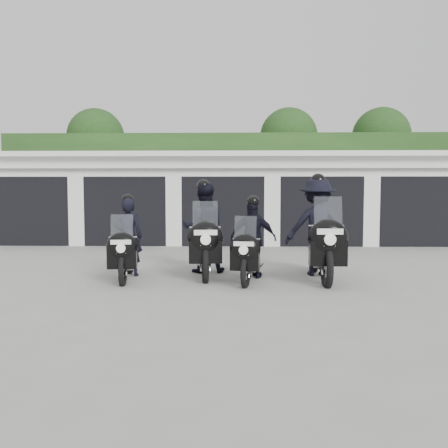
{
  "coord_description": "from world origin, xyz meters",
  "views": [
    {
      "loc": [
        0.38,
        -9.45,
        1.75
      ],
      "look_at": [
        0.15,
        0.53,
        1.05
      ],
      "focal_mm": 38.0,
      "sensor_mm": 36.0,
      "label": 1
    }
  ],
  "objects_px": {
    "police_bike_a": "(126,244)",
    "police_bike_c": "(252,243)",
    "police_bike_d": "(319,232)",
    "police_bike_b": "(204,233)"
  },
  "relations": [
    {
      "from": "police_bike_d",
      "to": "police_bike_b",
      "type": "bearing_deg",
      "value": 173.65
    },
    {
      "from": "police_bike_c",
      "to": "police_bike_b",
      "type": "bearing_deg",
      "value": 158.84
    },
    {
      "from": "police_bike_b",
      "to": "police_bike_a",
      "type": "bearing_deg",
      "value": -164.25
    },
    {
      "from": "police_bike_c",
      "to": "police_bike_d",
      "type": "bearing_deg",
      "value": 23.38
    },
    {
      "from": "police_bike_b",
      "to": "police_bike_c",
      "type": "bearing_deg",
      "value": -37.2
    },
    {
      "from": "police_bike_a",
      "to": "police_bike_c",
      "type": "xyz_separation_m",
      "value": [
        2.5,
        -0.03,
        0.03
      ]
    },
    {
      "from": "police_bike_b",
      "to": "police_bike_c",
      "type": "relative_size",
      "value": 1.21
    },
    {
      "from": "police_bike_a",
      "to": "police_bike_b",
      "type": "relative_size",
      "value": 0.84
    },
    {
      "from": "police_bike_a",
      "to": "police_bike_d",
      "type": "relative_size",
      "value": 0.8
    },
    {
      "from": "police_bike_a",
      "to": "police_bike_c",
      "type": "distance_m",
      "value": 2.5
    }
  ]
}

